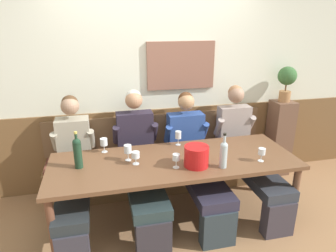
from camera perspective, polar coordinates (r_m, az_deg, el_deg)
name	(u,v)px	position (r m, az deg, el deg)	size (l,w,h in m)	color
ground_plane	(177,227)	(3.36, 1.63, -18.66)	(6.80, 6.80, 0.02)	#976C47
room_wall_back	(155,76)	(3.76, -2.39, 9.35)	(6.80, 0.12, 2.80)	silver
wood_wainscot_panel	(157,146)	(3.97, -2.11, -3.72)	(6.80, 0.03, 1.00)	brown
wall_bench	(160,168)	(3.88, -1.46, -7.86)	(2.77, 0.42, 0.94)	brown
dining_table	(175,166)	(3.08, 1.24, -7.51)	(2.47, 0.88, 0.74)	brown
person_center_left_seat	(73,164)	(3.35, -17.50, -6.94)	(0.47, 1.33, 1.28)	#32313C
person_left_seat	(140,160)	(3.33, -5.32, -6.36)	(0.53, 1.32, 1.31)	#2D2A31
person_right_seat	(195,156)	(3.46, 5.07, -5.71)	(0.54, 1.32, 1.25)	#29353C
person_center_right_seat	(246,149)	(3.70, 14.62, -4.28)	(0.51, 1.32, 1.30)	#36313A
ice_bucket	(196,156)	(2.89, 5.41, -5.71)	(0.24, 0.24, 0.20)	red
wine_bottle_amber_mid	(224,154)	(2.88, 10.47, -5.14)	(0.07, 0.07, 0.35)	#ADC1C5
wine_bottle_green_tall	(78,152)	(2.95, -16.75, -4.75)	(0.08, 0.08, 0.36)	#1B3925
wine_glass_right_end	(262,152)	(3.11, 17.33, -4.74)	(0.07, 0.07, 0.14)	silver
wine_glass_left_end	(128,150)	(3.01, -7.62, -4.47)	(0.08, 0.08, 0.16)	silver
wine_glass_near_bucket	(178,136)	(3.35, 1.95, -1.82)	(0.07, 0.07, 0.16)	silver
wine_glass_mid_right	(136,155)	(2.93, -6.16, -5.52)	(0.08, 0.08, 0.13)	silver
wine_glass_center_front	(104,143)	(3.24, -12.06, -3.10)	(0.08, 0.08, 0.15)	silver
wine_glass_center_rear	(176,158)	(2.85, 1.56, -6.06)	(0.07, 0.07, 0.14)	silver
corner_pedestal	(279,138)	(4.43, 20.27, -2.12)	(0.28, 0.28, 1.04)	brown
potted_plant	(287,80)	(4.22, 21.57, 8.16)	(0.24, 0.24, 0.46)	#A67447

